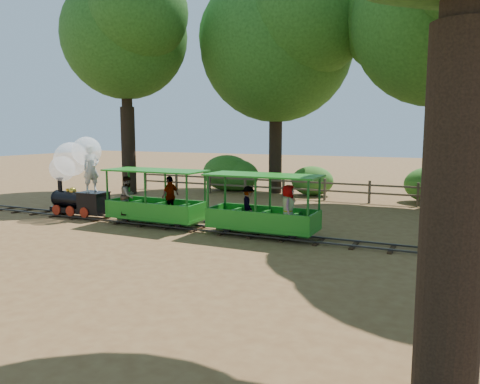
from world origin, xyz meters
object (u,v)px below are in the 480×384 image
at_px(locomotive, 76,171).
at_px(carriage_rear, 264,211).
at_px(fence, 304,187).
at_px(carriage_front, 153,202).

height_order(locomotive, carriage_rear, locomotive).
height_order(locomotive, fence, locomotive).
xyz_separation_m(carriage_front, carriage_rear, (4.03, 0.04, -0.03)).
xyz_separation_m(locomotive, carriage_front, (3.48, -0.13, -0.89)).
height_order(carriage_front, carriage_rear, same).
bearing_deg(carriage_rear, fence, 99.31).
relative_size(locomotive, fence, 0.17).
bearing_deg(carriage_front, fence, 71.41).
distance_m(locomotive, carriage_rear, 7.56).
xyz_separation_m(carriage_front, fence, (2.71, 8.06, -0.23)).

